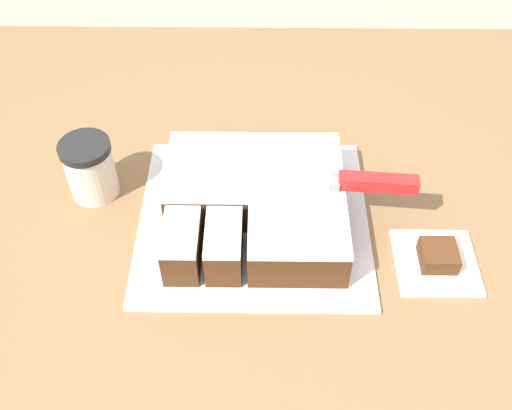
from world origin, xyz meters
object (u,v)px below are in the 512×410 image
object	(u,v)px
brownie	(441,255)
knife	(350,181)
cake_board	(256,221)
cake	(259,203)
coffee_cup	(92,168)

from	to	relation	value
brownie	knife	bearing A→B (deg)	147.02
cake_board	knife	distance (m)	0.16
cake_board	knife	xyz separation A→B (m)	(0.14, 0.01, 0.08)
cake	knife	size ratio (longest dim) A/B	0.81
cake	coffee_cup	world-z (taller)	coffee_cup
knife	coffee_cup	bearing A→B (deg)	-3.33
cake	knife	distance (m)	0.14
cake_board	knife	bearing A→B (deg)	3.82
cake_board	brownie	bearing A→B (deg)	-15.80
coffee_cup	knife	bearing A→B (deg)	-8.11
cake_board	brownie	world-z (taller)	brownie
brownie	cake	bearing A→B (deg)	163.28
knife	brownie	xyz separation A→B (m)	(0.13, -0.08, -0.06)
cake	knife	bearing A→B (deg)	2.43
cake_board	cake	distance (m)	0.04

